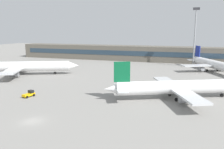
# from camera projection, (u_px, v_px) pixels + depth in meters

# --- Properties ---
(ground_plane) EXTENTS (400.00, 400.00, 0.00)m
(ground_plane) POSITION_uv_depth(u_px,v_px,m) (101.00, 82.00, 86.82)
(ground_plane) COLOR gray
(terminal_building) EXTENTS (155.57, 12.13, 9.00)m
(terminal_building) POSITION_uv_depth(u_px,v_px,m) (138.00, 53.00, 145.23)
(terminal_building) COLOR #5B564C
(terminal_building) RESTS_ON ground_plane
(airplane_near) EXTENTS (40.06, 28.89, 10.57)m
(airplane_near) POSITION_uv_depth(u_px,v_px,m) (181.00, 87.00, 65.40)
(airplane_near) COLOR white
(airplane_near) RESTS_ON ground_plane
(airplane_mid) EXTENTS (44.71, 32.22, 11.76)m
(airplane_mid) POSITION_uv_depth(u_px,v_px,m) (22.00, 67.00, 99.30)
(airplane_mid) COLOR white
(airplane_mid) RESTS_ON ground_plane
(airplane_far) EXTENTS (28.97, 40.05, 10.69)m
(airplane_far) POSITION_uv_depth(u_px,v_px,m) (216.00, 65.00, 106.08)
(airplane_far) COLOR white
(airplane_far) RESTS_ON ground_plane
(baggage_tug_yellow) EXTENTS (2.47, 3.85, 1.75)m
(baggage_tug_yellow) POSITION_uv_depth(u_px,v_px,m) (29.00, 94.00, 67.56)
(baggage_tug_yellow) COLOR #F2B20C
(baggage_tug_yellow) RESTS_ON ground_plane
(floodlight_tower_west) EXTENTS (3.20, 0.80, 29.53)m
(floodlight_tower_west) POSITION_uv_depth(u_px,v_px,m) (195.00, 34.00, 118.47)
(floodlight_tower_west) COLOR gray
(floodlight_tower_west) RESTS_ON ground_plane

